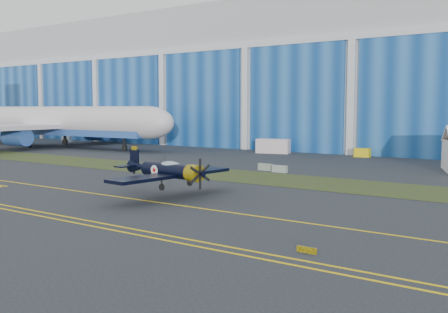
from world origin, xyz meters
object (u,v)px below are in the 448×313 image
Objects in this scene: tug at (362,153)px; shipping_container at (273,146)px; jetliner at (56,89)px; warbird at (167,170)px.

shipping_container is at bearing -178.43° from tug.
shipping_container is (45.75, 12.61, -10.89)m from jetliner.
tug is (61.85, 14.62, -11.45)m from jetliner.
jetliner is 12.13× the size of shipping_container.
warbird is at bearing -95.73° from tug.
warbird is 5.62× the size of tug.
warbird is 71.31m from jetliner.
shipping_container is at bearing 12.53° from jetliner.
jetliner is 48.69m from shipping_container.
warbird is 49.05m from tug.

